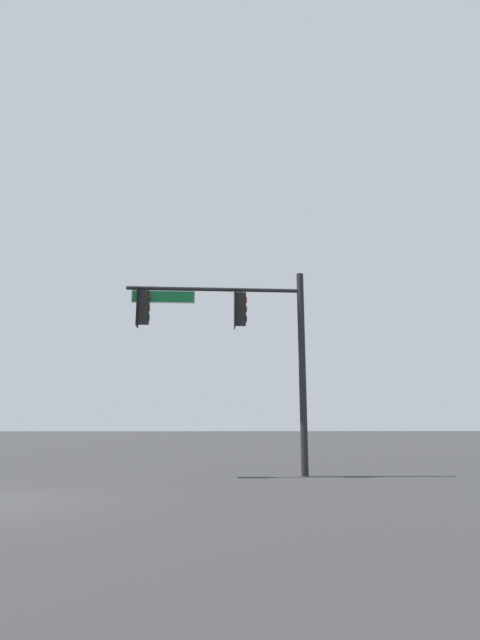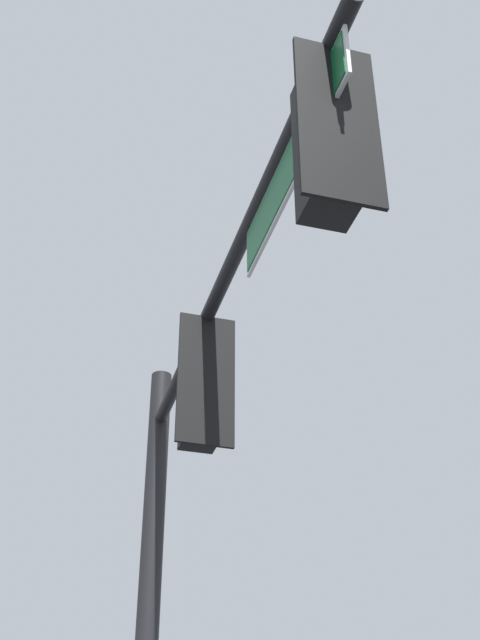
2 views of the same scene
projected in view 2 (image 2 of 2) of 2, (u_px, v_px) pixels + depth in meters
signal_pole_near at (198, 473)px, 7.61m from camera, size 5.97×0.55×6.66m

